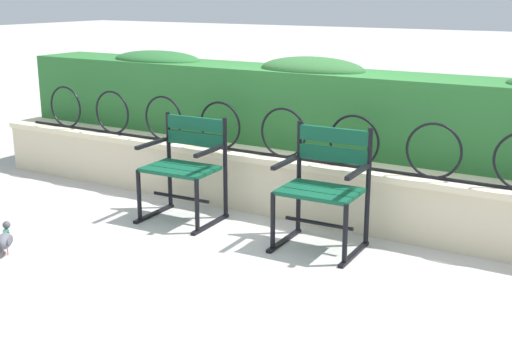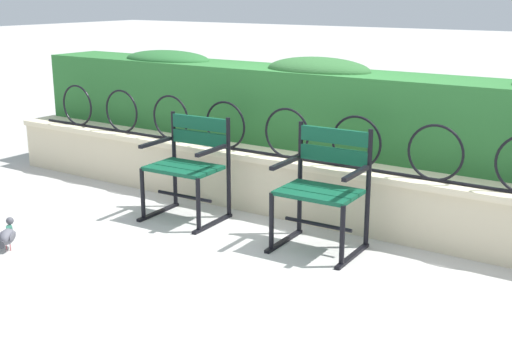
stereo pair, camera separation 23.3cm
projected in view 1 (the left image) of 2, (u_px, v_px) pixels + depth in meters
name	position (u px, v px, depth m)	size (l,w,h in m)	color
ground_plane	(252.00, 243.00, 5.01)	(60.00, 60.00, 0.00)	#B7B5AF
stone_wall	(299.00, 186.00, 5.57)	(6.62, 0.41, 0.50)	beige
iron_arch_fence	(284.00, 135.00, 5.45)	(6.09, 0.02, 0.42)	black
hedge_row	(325.00, 105.00, 5.81)	(6.49, 0.62, 0.78)	#2D7033
park_chair_left	(185.00, 164.00, 5.46)	(0.63, 0.55, 0.84)	#0F4C33
park_chair_right	(324.00, 185.00, 4.84)	(0.62, 0.54, 0.89)	#0F4C33
pigeon_near_chairs	(4.00, 240.00, 4.75)	(0.21, 0.25, 0.22)	#5B5B66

